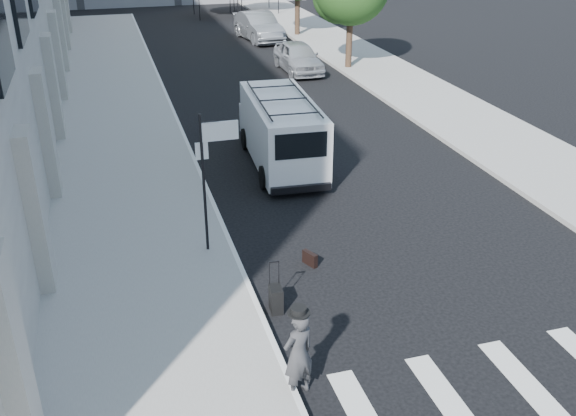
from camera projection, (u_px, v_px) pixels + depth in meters
ground at (352, 308)px, 13.95m from camera, size 120.00×120.00×0.00m
sidewalk_left at (116, 110)px, 26.66m from camera, size 4.50×48.00×0.15m
sidewalk_right at (373, 66)px, 33.44m from camera, size 4.00×56.00×0.15m
sign_pole at (212, 154)px, 14.96m from camera, size 1.03×0.07×3.50m
businessman at (298, 354)px, 11.20m from camera, size 0.74×0.62×1.74m
briefcase at (310, 259)px, 15.52m from camera, size 0.29×0.45×0.34m
suitcase at (276, 299)px, 13.74m from camera, size 0.28×0.42×1.13m
cargo_van at (281, 130)px, 21.03m from camera, size 2.36×5.97×2.22m
parked_car_a at (298, 57)px, 32.41m from camera, size 1.77×4.37×1.49m
parked_car_b at (259, 26)px, 39.54m from camera, size 2.18×5.18×1.66m
parked_car_c at (259, 28)px, 39.67m from camera, size 2.61×5.08×1.41m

